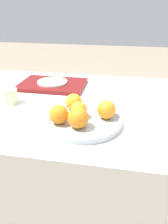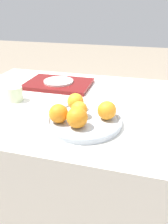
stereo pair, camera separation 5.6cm
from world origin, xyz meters
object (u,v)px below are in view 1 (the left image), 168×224
object	(u,v)px
fruit_platter	(84,121)
serving_tray	(53,85)
cup_3	(10,96)
orange_0	(78,118)
orange_2	(74,102)
orange_1	(106,110)
water_glass	(167,103)
orange_3	(79,110)
orange_4	(59,114)
side_plate	(52,82)

from	to	relation	value
fruit_platter	serving_tray	world-z (taller)	fruit_platter
serving_tray	cup_3	distance (m)	0.28
orange_0	orange_2	xyz separation A→B (m)	(-0.05, 0.14, -0.00)
serving_tray	cup_3	world-z (taller)	cup_3
orange_1	water_glass	size ratio (longest dim) A/B	0.61
orange_3	orange_4	bearing A→B (deg)	-135.63
orange_0	orange_4	world-z (taller)	orange_0
serving_tray	side_plate	size ratio (longest dim) A/B	2.17
fruit_platter	cup_3	size ratio (longest dim) A/B	4.09
orange_1	side_plate	world-z (taller)	orange_1
fruit_platter	cup_3	xyz separation A→B (m)	(-0.37, 0.13, 0.02)
orange_1	serving_tray	world-z (taller)	orange_1
orange_0	cup_3	bearing A→B (deg)	152.30
orange_0	side_plate	distance (m)	0.50
orange_1	orange_4	xyz separation A→B (m)	(-0.17, -0.07, -0.00)
orange_1	side_plate	xyz separation A→B (m)	(-0.33, 0.35, -0.03)
orange_1	cup_3	world-z (taller)	orange_1
orange_0	cup_3	distance (m)	0.41
orange_1	water_glass	world-z (taller)	water_glass
orange_1	orange_2	bearing A→B (deg)	159.85
water_glass	serving_tray	bearing A→B (deg)	154.95
orange_1	cup_3	xyz separation A→B (m)	(-0.45, 0.10, -0.02)
orange_0	water_glass	size ratio (longest dim) A/B	0.64
serving_tray	orange_1	bearing A→B (deg)	-46.77
fruit_platter	orange_3	world-z (taller)	orange_3
fruit_platter	water_glass	size ratio (longest dim) A/B	2.46
fruit_platter	orange_2	distance (m)	0.11
fruit_platter	cup_3	bearing A→B (deg)	160.58
fruit_platter	side_plate	bearing A→B (deg)	123.18
orange_1	cup_3	distance (m)	0.46
orange_1	serving_tray	bearing A→B (deg)	133.23
side_plate	cup_3	distance (m)	0.28
serving_tray	side_plate	bearing A→B (deg)	0.00
fruit_platter	serving_tray	bearing A→B (deg)	123.18
fruit_platter	orange_0	distance (m)	0.07
orange_0	orange_2	size ratio (longest dim) A/B	1.10
fruit_platter	cup_3	world-z (taller)	cup_3
orange_0	orange_4	size ratio (longest dim) A/B	1.06
fruit_platter	orange_4	bearing A→B (deg)	-153.98
orange_2	serving_tray	xyz separation A→B (m)	(-0.19, 0.30, -0.04)
orange_2	water_glass	world-z (taller)	water_glass
orange_0	orange_1	distance (m)	0.13
orange_1	serving_tray	distance (m)	0.48
orange_3	orange_4	size ratio (longest dim) A/B	0.89
orange_2	side_plate	bearing A→B (deg)	122.47
fruit_platter	side_plate	xyz separation A→B (m)	(-0.25, 0.38, 0.01)
orange_4	water_glass	bearing A→B (deg)	21.77
orange_4	side_plate	xyz separation A→B (m)	(-0.16, 0.42, -0.03)
fruit_platter	side_plate	size ratio (longest dim) A/B	1.77
orange_2	side_plate	size ratio (longest dim) A/B	0.42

